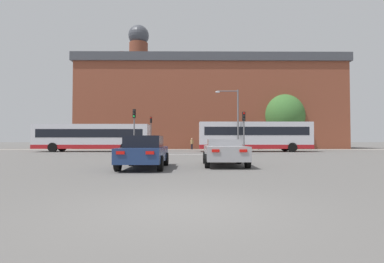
% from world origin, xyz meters
% --- Properties ---
extents(ground_plane, '(400.00, 400.00, 0.00)m').
position_xyz_m(ground_plane, '(0.00, 0.00, 0.00)').
color(ground_plane, '#605E5B').
extents(stop_line_strip, '(7.49, 0.30, 0.01)m').
position_xyz_m(stop_line_strip, '(0.00, 20.75, 0.00)').
color(stop_line_strip, silver).
rests_on(stop_line_strip, ground_plane).
extents(far_pavement, '(68.33, 2.50, 0.01)m').
position_xyz_m(far_pavement, '(0.00, 35.31, 0.01)').
color(far_pavement, gray).
rests_on(far_pavement, ground_plane).
extents(brick_civic_building, '(41.20, 15.53, 20.95)m').
position_xyz_m(brick_civic_building, '(3.22, 45.21, 7.22)').
color(brick_civic_building, brown).
rests_on(brick_civic_building, ground_plane).
extents(car_saloon_left, '(1.96, 4.45, 1.46)m').
position_xyz_m(car_saloon_left, '(-1.90, 8.00, 0.74)').
color(car_saloon_left, navy).
rests_on(car_saloon_left, ground_plane).
extents(car_roadster_right, '(2.09, 4.35, 1.30)m').
position_xyz_m(car_roadster_right, '(1.86, 9.30, 0.68)').
color(car_roadster_right, '#9E9EA3').
rests_on(car_roadster_right, ground_plane).
extents(bus_crossing_lead, '(12.22, 2.70, 3.26)m').
position_xyz_m(bus_crossing_lead, '(7.31, 27.54, 1.75)').
color(bus_crossing_lead, silver).
rests_on(bus_crossing_lead, ground_plane).
extents(bus_crossing_trailing, '(12.46, 2.64, 3.02)m').
position_xyz_m(bus_crossing_trailing, '(-10.63, 27.69, 1.62)').
color(bus_crossing_trailing, silver).
rests_on(bus_crossing_trailing, ground_plane).
extents(traffic_light_near_right, '(0.26, 0.31, 3.80)m').
position_xyz_m(traffic_light_near_right, '(4.97, 21.05, 2.57)').
color(traffic_light_near_right, slate).
rests_on(traffic_light_near_right, ground_plane).
extents(traffic_light_near_left, '(0.26, 0.31, 4.08)m').
position_xyz_m(traffic_light_near_left, '(-4.88, 21.49, 2.75)').
color(traffic_light_near_left, slate).
rests_on(traffic_light_near_left, ground_plane).
extents(traffic_light_far_left, '(0.26, 0.31, 4.40)m').
position_xyz_m(traffic_light_far_left, '(-5.03, 34.26, 2.94)').
color(traffic_light_far_left, slate).
rests_on(traffic_light_far_left, ground_plane).
extents(street_lamp_junction, '(2.49, 0.36, 6.64)m').
position_xyz_m(street_lamp_junction, '(4.78, 26.06, 4.14)').
color(street_lamp_junction, slate).
rests_on(street_lamp_junction, ground_plane).
extents(pedestrian_waiting, '(0.42, 0.45, 1.57)m').
position_xyz_m(pedestrian_waiting, '(0.43, 35.96, 0.91)').
color(pedestrian_waiting, black).
rests_on(pedestrian_waiting, ground_plane).
extents(pedestrian_walking_east, '(0.24, 0.40, 1.65)m').
position_xyz_m(pedestrian_walking_east, '(9.42, 34.94, 0.97)').
color(pedestrian_walking_east, brown).
rests_on(pedestrian_walking_east, ground_plane).
extents(pedestrian_walking_west, '(0.40, 0.26, 1.82)m').
position_xyz_m(pedestrian_walking_west, '(8.01, 34.65, 1.08)').
color(pedestrian_walking_west, '#333851').
rests_on(pedestrian_walking_west, ground_plane).
extents(tree_by_building, '(6.25, 6.25, 8.16)m').
position_xyz_m(tree_by_building, '(14.05, 38.76, 4.88)').
color(tree_by_building, '#4C3823').
rests_on(tree_by_building, ground_plane).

